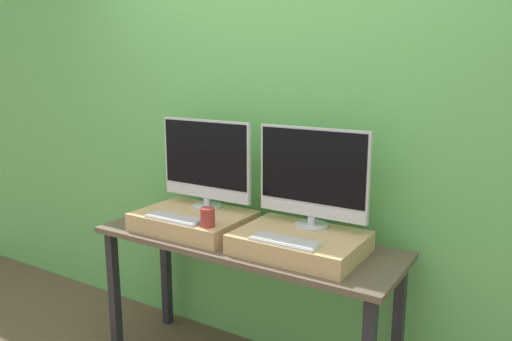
{
  "coord_description": "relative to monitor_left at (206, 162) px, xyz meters",
  "views": [
    {
      "loc": [
        1.35,
        -1.78,
        1.69
      ],
      "look_at": [
        0.0,
        0.39,
        1.14
      ],
      "focal_mm": 35.0,
      "sensor_mm": 36.0,
      "label": 1
    }
  ],
  "objects": [
    {
      "name": "wall_back",
      "position": [
        0.33,
        0.24,
        0.15
      ],
      "size": [
        8.0,
        0.04,
        2.6
      ],
      "color": "#66B75B",
      "rests_on": "ground_plane"
    },
    {
      "name": "workbench",
      "position": [
        0.33,
        -0.11,
        -0.46
      ],
      "size": [
        1.64,
        0.56,
        0.8
      ],
      "color": "brown",
      "rests_on": "ground_plane"
    },
    {
      "name": "wooden_riser_left",
      "position": [
        0.0,
        -0.12,
        -0.31
      ],
      "size": [
        0.6,
        0.44,
        0.1
      ],
      "color": "tan",
      "rests_on": "workbench"
    },
    {
      "name": "monitor_left",
      "position": [
        0.0,
        0.0,
        0.0
      ],
      "size": [
        0.58,
        0.17,
        0.5
      ],
      "color": "silver",
      "rests_on": "wooden_riser_left"
    },
    {
      "name": "keyboard_left",
      "position": [
        -0.0,
        -0.27,
        -0.25
      ],
      "size": [
        0.33,
        0.11,
        0.01
      ],
      "color": "silver",
      "rests_on": "wooden_riser_left"
    },
    {
      "name": "mug",
      "position": [
        0.21,
        -0.27,
        -0.21
      ],
      "size": [
        0.07,
        0.07,
        0.09
      ],
      "color": "#9E332D",
      "rests_on": "wooden_riser_left"
    },
    {
      "name": "wooden_riser_right",
      "position": [
        0.65,
        -0.12,
        -0.31
      ],
      "size": [
        0.6,
        0.44,
        0.1
      ],
      "color": "tan",
      "rests_on": "workbench"
    },
    {
      "name": "monitor_right",
      "position": [
        0.65,
        0.0,
        0.0
      ],
      "size": [
        0.58,
        0.17,
        0.5
      ],
      "color": "silver",
      "rests_on": "wooden_riser_right"
    },
    {
      "name": "keyboard_right",
      "position": [
        0.65,
        -0.27,
        -0.25
      ],
      "size": [
        0.33,
        0.11,
        0.01
      ],
      "color": "silver",
      "rests_on": "wooden_riser_right"
    }
  ]
}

